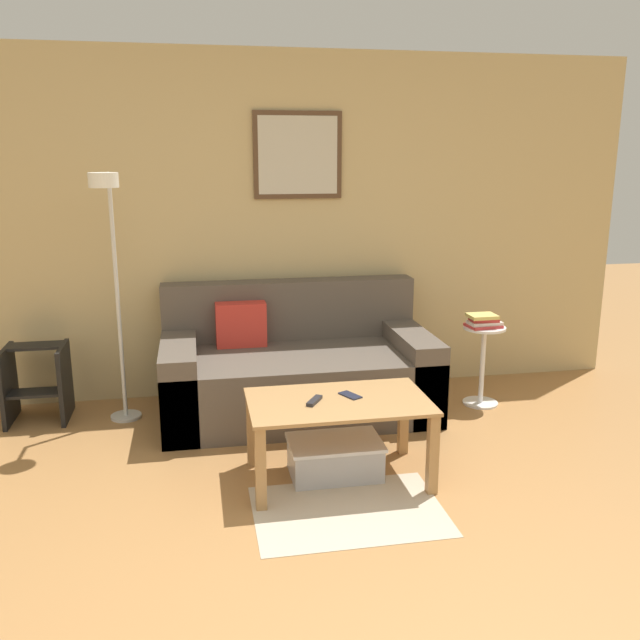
{
  "coord_description": "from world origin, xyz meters",
  "views": [
    {
      "loc": [
        -0.59,
        -2.19,
        1.82
      ],
      "look_at": [
        0.14,
        1.66,
        0.85
      ],
      "focal_mm": 38.0,
      "sensor_mm": 36.0,
      "label": 1
    }
  ],
  "objects": [
    {
      "name": "ground_plane",
      "position": [
        0.0,
        0.0,
        0.0
      ],
      "size": [
        16.0,
        16.0,
        0.0
      ],
      "primitive_type": "plane",
      "color": "#A87542"
    },
    {
      "name": "wall_back",
      "position": [
        0.0,
        2.9,
        1.28
      ],
      "size": [
        5.6,
        0.09,
        2.55
      ],
      "color": "tan",
      "rests_on": "ground_plane"
    },
    {
      "name": "area_rug",
      "position": [
        0.15,
        0.92,
        0.0
      ],
      "size": [
        0.99,
        0.7,
        0.01
      ],
      "primitive_type": "cube",
      "color": "#C1B299",
      "rests_on": "ground_plane"
    },
    {
      "name": "couch",
      "position": [
        0.1,
        2.39,
        0.3
      ],
      "size": [
        1.88,
        0.99,
        0.9
      ],
      "color": "brown",
      "rests_on": "ground_plane"
    },
    {
      "name": "coffee_table",
      "position": [
        0.17,
        1.29,
        0.39
      ],
      "size": [
        1.01,
        0.6,
        0.48
      ],
      "color": "#AD7F4C",
      "rests_on": "ground_plane"
    },
    {
      "name": "storage_bin",
      "position": [
        0.16,
        1.34,
        0.11
      ],
      "size": [
        0.54,
        0.36,
        0.21
      ],
      "color": "#B2B2B7",
      "rests_on": "ground_plane"
    },
    {
      "name": "floor_lamp",
      "position": [
        -1.11,
        2.31,
        1.18
      ],
      "size": [
        0.21,
        0.48,
        1.71
      ],
      "color": "silver",
      "rests_on": "ground_plane"
    },
    {
      "name": "side_table",
      "position": [
        1.47,
        2.26,
        0.35
      ],
      "size": [
        0.31,
        0.31,
        0.59
      ],
      "color": "white",
      "rests_on": "ground_plane"
    },
    {
      "name": "book_stack",
      "position": [
        1.45,
        2.25,
        0.64
      ],
      "size": [
        0.25,
        0.2,
        0.09
      ],
      "color": "#B73333",
      "rests_on": "side_table"
    },
    {
      "name": "remote_control",
      "position": [
        0.03,
        1.28,
        0.49
      ],
      "size": [
        0.11,
        0.15,
        0.02
      ],
      "primitive_type": "cube",
      "rotation": [
        0.0,
        0.0,
        -0.55
      ],
      "color": "#232328",
      "rests_on": "coffee_table"
    },
    {
      "name": "cell_phone",
      "position": [
        0.25,
        1.34,
        0.48
      ],
      "size": [
        0.12,
        0.15,
        0.01
      ],
      "primitive_type": "cube",
      "rotation": [
        0.0,
        0.0,
        0.48
      ],
      "color": "#1E2338",
      "rests_on": "coffee_table"
    },
    {
      "name": "step_stool",
      "position": [
        -1.7,
        2.55,
        0.28
      ],
      "size": [
        0.4,
        0.4,
        0.53
      ],
      "color": "black",
      "rests_on": "ground_plane"
    }
  ]
}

